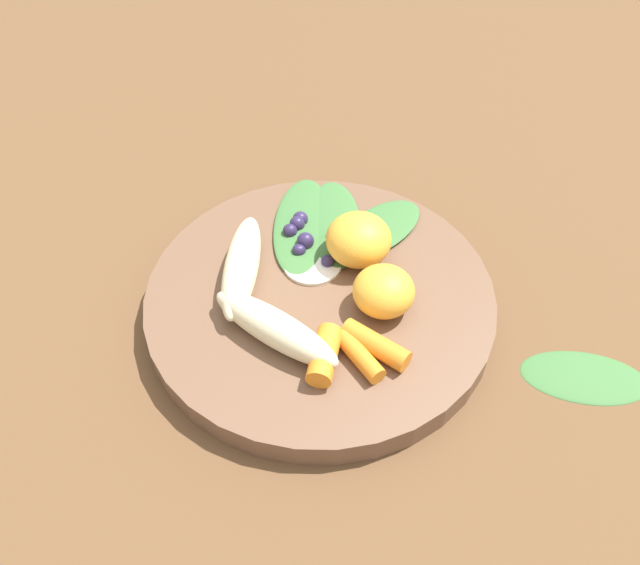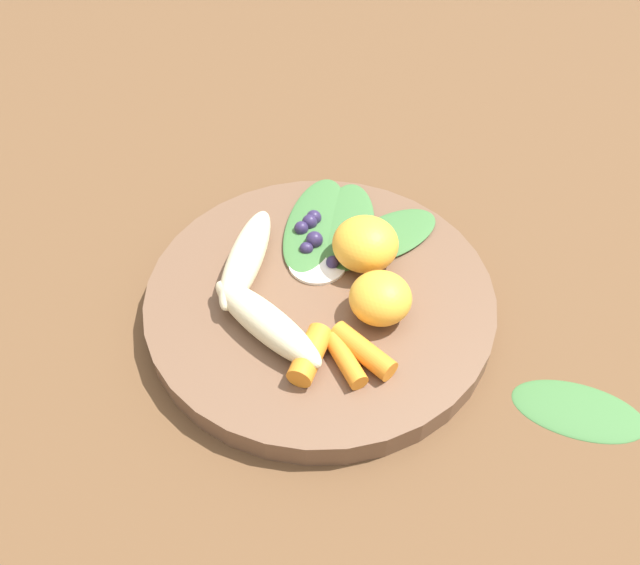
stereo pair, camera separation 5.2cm
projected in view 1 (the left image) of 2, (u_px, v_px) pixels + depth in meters
The scene contains 15 objects.
ground_plane at pixel (320, 309), 0.54m from camera, with size 2.40×2.40×0.00m, color brown.
bowl at pixel (320, 300), 0.53m from camera, with size 0.28×0.28×0.02m, color brown.
banana_peeled_left at pixel (275, 328), 0.48m from camera, with size 0.11×0.03×0.03m, color beige.
banana_peeled_right at pixel (242, 266), 0.52m from camera, with size 0.11×0.03×0.03m, color beige.
orange_segment_near at pixel (359, 240), 0.53m from camera, with size 0.05×0.05×0.04m, color #F4A833.
orange_segment_far at pixel (384, 291), 0.50m from camera, with size 0.05×0.05×0.04m, color #F4A833.
carrot_front at pixel (324, 355), 0.47m from camera, with size 0.02×0.02×0.05m, color orange.
carrot_mid_left at pixel (360, 356), 0.47m from camera, with size 0.01×0.01×0.05m, color orange.
carrot_mid_right at pixel (375, 345), 0.48m from camera, with size 0.02×0.02×0.05m, color orange.
blueberry_pile at pixel (305, 236), 0.56m from camera, with size 0.06×0.05×0.01m.
coconut_shred_patch at pixel (312, 263), 0.54m from camera, with size 0.05×0.05×0.00m, color white.
kale_leaf_left at pixel (378, 229), 0.57m from camera, with size 0.10×0.05×0.01m, color #3D7038.
kale_leaf_right at pixel (335, 223), 0.58m from camera, with size 0.11×0.05×0.01m, color #3D7038.
kale_leaf_rear at pixel (302, 224), 0.57m from camera, with size 0.13×0.05×0.01m, color #3D7038.
kale_leaf_stray at pixel (585, 376), 0.49m from camera, with size 0.10×0.05×0.01m, color #3D7038.
Camera 1 is at (-0.17, 0.30, 0.41)m, focal length 36.37 mm.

